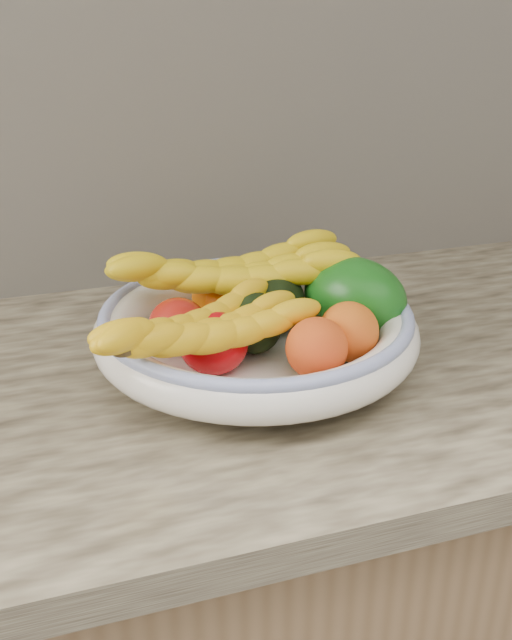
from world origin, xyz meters
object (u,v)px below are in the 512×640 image
(fruit_bowl, at_px, (256,329))
(green_mango, at_px, (354,296))
(banana_bunch_back, at_px, (232,279))
(banana_bunch_front, at_px, (204,335))

(fruit_bowl, xyz_separation_m, green_mango, (0.13, -0.00, 0.03))
(fruit_bowl, relative_size, banana_bunch_back, 1.19)
(green_mango, bearing_deg, fruit_bowl, 144.28)
(banana_bunch_back, distance_m, banana_bunch_front, 0.15)
(green_mango, distance_m, banana_bunch_back, 0.15)
(fruit_bowl, height_order, banana_bunch_back, banana_bunch_back)
(green_mango, height_order, banana_bunch_back, green_mango)
(fruit_bowl, xyz_separation_m, banana_bunch_back, (-0.01, 0.07, 0.04))
(green_mango, relative_size, banana_bunch_back, 0.42)
(banana_bunch_back, bearing_deg, banana_bunch_front, -113.22)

